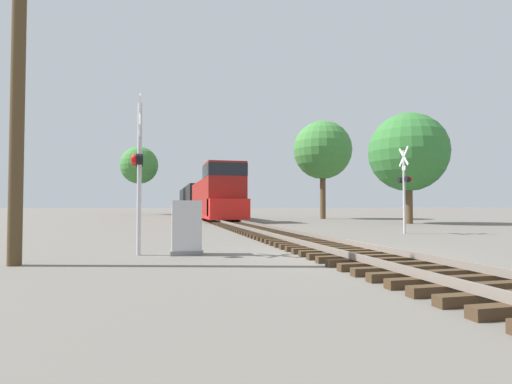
{
  "coord_description": "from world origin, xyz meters",
  "views": [
    {
      "loc": [
        -4.9,
        -10.35,
        1.37
      ],
      "look_at": [
        0.0,
        10.1,
        2.07
      ],
      "focal_mm": 28.0,
      "sensor_mm": 36.0,
      "label": 1
    }
  ],
  "objects_px": {
    "freight_train": "(199,200)",
    "tree_deep_background": "(139,165)",
    "crossing_signal_far": "(404,183)",
    "relay_cabinet": "(186,228)",
    "utility_pole": "(18,63)",
    "tree_mid_background": "(323,150)",
    "tree_far_right": "(408,152)",
    "crossing_signal_near": "(138,165)"
  },
  "relations": [
    {
      "from": "crossing_signal_far",
      "to": "relay_cabinet",
      "type": "relative_size",
      "value": 2.78
    },
    {
      "from": "crossing_signal_near",
      "to": "crossing_signal_far",
      "type": "xyz_separation_m",
      "value": [
        12.01,
        5.55,
        -0.05
      ]
    },
    {
      "from": "tree_deep_background",
      "to": "crossing_signal_far",
      "type": "bearing_deg",
      "value": -71.88
    },
    {
      "from": "freight_train",
      "to": "tree_deep_background",
      "type": "bearing_deg",
      "value": 130.02
    },
    {
      "from": "freight_train",
      "to": "crossing_signal_far",
      "type": "bearing_deg",
      "value": -79.41
    },
    {
      "from": "freight_train",
      "to": "tree_far_right",
      "type": "distance_m",
      "value": 28.98
    },
    {
      "from": "crossing_signal_near",
      "to": "crossing_signal_far",
      "type": "distance_m",
      "value": 13.23
    },
    {
      "from": "tree_mid_background",
      "to": "tree_deep_background",
      "type": "xyz_separation_m",
      "value": [
        -18.94,
        24.1,
        0.39
      ]
    },
    {
      "from": "freight_train",
      "to": "crossing_signal_near",
      "type": "height_order",
      "value": "freight_train"
    },
    {
      "from": "tree_far_right",
      "to": "crossing_signal_near",
      "type": "bearing_deg",
      "value": -141.53
    },
    {
      "from": "relay_cabinet",
      "to": "tree_far_right",
      "type": "bearing_deg",
      "value": 40.8
    },
    {
      "from": "utility_pole",
      "to": "tree_mid_background",
      "type": "bearing_deg",
      "value": 54.94
    },
    {
      "from": "freight_train",
      "to": "crossing_signal_far",
      "type": "xyz_separation_m",
      "value": [
        6.52,
        -34.86,
        0.32
      ]
    },
    {
      "from": "freight_train",
      "to": "relay_cabinet",
      "type": "bearing_deg",
      "value": -95.9
    },
    {
      "from": "tree_far_right",
      "to": "tree_deep_background",
      "type": "height_order",
      "value": "tree_deep_background"
    },
    {
      "from": "relay_cabinet",
      "to": "tree_mid_background",
      "type": "xyz_separation_m",
      "value": [
        15.11,
        26.0,
        6.15
      ]
    },
    {
      "from": "crossing_signal_far",
      "to": "utility_pole",
      "type": "bearing_deg",
      "value": 122.48
    },
    {
      "from": "freight_train",
      "to": "tree_deep_background",
      "type": "xyz_separation_m",
      "value": [
        -8.02,
        9.55,
        5.18
      ]
    },
    {
      "from": "crossing_signal_far",
      "to": "relay_cabinet",
      "type": "bearing_deg",
      "value": 125.48
    },
    {
      "from": "relay_cabinet",
      "to": "tree_deep_background",
      "type": "relative_size",
      "value": 0.15
    },
    {
      "from": "crossing_signal_near",
      "to": "tree_mid_background",
      "type": "relative_size",
      "value": 0.44
    },
    {
      "from": "crossing_signal_far",
      "to": "tree_mid_background",
      "type": "relative_size",
      "value": 0.42
    },
    {
      "from": "freight_train",
      "to": "utility_pole",
      "type": "height_order",
      "value": "utility_pole"
    },
    {
      "from": "utility_pole",
      "to": "tree_far_right",
      "type": "height_order",
      "value": "utility_pole"
    },
    {
      "from": "tree_mid_background",
      "to": "tree_deep_background",
      "type": "height_order",
      "value": "tree_deep_background"
    },
    {
      "from": "tree_far_right",
      "to": "tree_mid_background",
      "type": "height_order",
      "value": "tree_mid_background"
    },
    {
      "from": "tree_mid_background",
      "to": "tree_far_right",
      "type": "bearing_deg",
      "value": -79.19
    },
    {
      "from": "freight_train",
      "to": "tree_mid_background",
      "type": "relative_size",
      "value": 4.88
    },
    {
      "from": "tree_far_right",
      "to": "relay_cabinet",
      "type": "bearing_deg",
      "value": -139.2
    },
    {
      "from": "freight_train",
      "to": "tree_far_right",
      "type": "relative_size",
      "value": 5.83
    },
    {
      "from": "utility_pole",
      "to": "tree_deep_background",
      "type": "xyz_separation_m",
      "value": [
        0.1,
        51.23,
        2.62
      ]
    },
    {
      "from": "crossing_signal_near",
      "to": "utility_pole",
      "type": "bearing_deg",
      "value": -67.17
    },
    {
      "from": "crossing_signal_far",
      "to": "tree_mid_background",
      "type": "bearing_deg",
      "value": -4.78
    },
    {
      "from": "freight_train",
      "to": "utility_pole",
      "type": "distance_m",
      "value": 42.54
    },
    {
      "from": "crossing_signal_near",
      "to": "crossing_signal_far",
      "type": "relative_size",
      "value": 1.05
    },
    {
      "from": "tree_far_right",
      "to": "crossing_signal_far",
      "type": "bearing_deg",
      "value": -125.42
    },
    {
      "from": "crossing_signal_near",
      "to": "tree_far_right",
      "type": "xyz_separation_m",
      "value": [
        18.55,
        14.73,
        2.84
      ]
    },
    {
      "from": "crossing_signal_far",
      "to": "tree_deep_background",
      "type": "bearing_deg",
      "value": 25.59
    },
    {
      "from": "crossing_signal_far",
      "to": "relay_cabinet",
      "type": "height_order",
      "value": "crossing_signal_far"
    },
    {
      "from": "crossing_signal_near",
      "to": "freight_train",
      "type": "bearing_deg",
      "value": 169.13
    },
    {
      "from": "freight_train",
      "to": "crossing_signal_far",
      "type": "height_order",
      "value": "freight_train"
    },
    {
      "from": "freight_train",
      "to": "utility_pole",
      "type": "xyz_separation_m",
      "value": [
        -8.12,
        -41.68,
        2.56
      ]
    }
  ]
}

